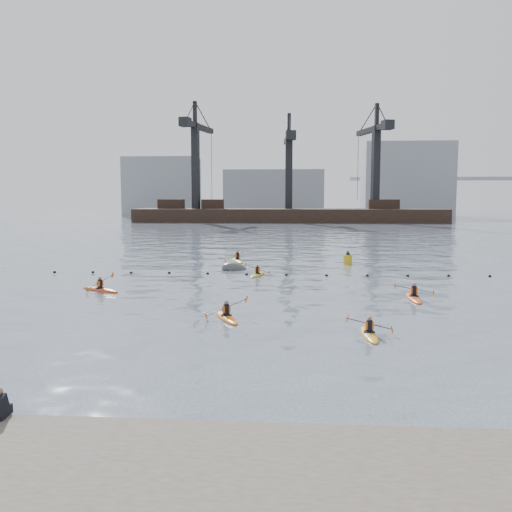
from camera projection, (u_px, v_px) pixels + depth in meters
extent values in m
plane|color=#3D4959|center=(246.00, 369.00, 18.52)|extent=(400.00, 400.00, 0.00)
cube|color=black|center=(2.00, 411.00, 13.32)|extent=(0.34, 0.40, 0.24)
sphere|color=black|center=(55.00, 272.00, 42.05)|extent=(0.24, 0.24, 0.24)
sphere|color=black|center=(93.00, 272.00, 41.99)|extent=(0.24, 0.24, 0.24)
sphere|color=black|center=(131.00, 273.00, 41.86)|extent=(0.24, 0.24, 0.24)
sphere|color=black|center=(169.00, 273.00, 41.61)|extent=(0.24, 0.24, 0.24)
sphere|color=black|center=(208.00, 274.00, 41.27)|extent=(0.24, 0.24, 0.24)
sphere|color=black|center=(246.00, 274.00, 40.88)|extent=(0.24, 0.24, 0.24)
sphere|color=black|center=(286.00, 275.00, 40.53)|extent=(0.24, 0.24, 0.24)
sphere|color=black|center=(326.00, 276.00, 40.29)|extent=(0.24, 0.24, 0.24)
sphere|color=black|center=(367.00, 276.00, 40.16)|extent=(0.24, 0.24, 0.24)
sphere|color=black|center=(408.00, 276.00, 40.10)|extent=(0.24, 0.24, 0.24)
sphere|color=black|center=(448.00, 276.00, 40.04)|extent=(0.24, 0.24, 0.24)
sphere|color=black|center=(490.00, 276.00, 39.91)|extent=(0.24, 0.24, 0.24)
cube|color=black|center=(288.00, 218.00, 127.48)|extent=(72.00, 12.00, 4.50)
cube|color=black|center=(171.00, 204.00, 129.15)|extent=(6.00, 3.00, 2.20)
cube|color=black|center=(213.00, 204.00, 128.42)|extent=(5.00, 3.00, 2.20)
cube|color=black|center=(383.00, 204.00, 125.53)|extent=(7.00, 3.00, 2.20)
cube|color=black|center=(196.00, 166.00, 127.75)|extent=(1.85, 1.85, 20.00)
cube|color=black|center=(199.00, 127.00, 129.33)|extent=(4.31, 17.93, 1.20)
cube|color=black|center=(185.00, 122.00, 120.66)|extent=(2.62, 2.94, 2.00)
cube|color=black|center=(195.00, 112.00, 126.39)|extent=(0.93, 0.93, 5.00)
cube|color=black|center=(289.00, 172.00, 126.32)|extent=(1.73, 1.73, 17.00)
cube|color=black|center=(288.00, 139.00, 127.70)|extent=(2.50, 15.05, 1.20)
cube|color=black|center=(291.00, 135.00, 120.24)|extent=(2.42, 2.78, 2.00)
cube|color=black|center=(289.00, 124.00, 125.12)|extent=(0.87, 0.87, 5.00)
cube|color=black|center=(376.00, 168.00, 124.76)|extent=(1.96, 1.96, 19.00)
cube|color=black|center=(372.00, 130.00, 126.28)|extent=(5.56, 16.73, 1.20)
cube|color=black|center=(388.00, 125.00, 117.98)|extent=(2.80, 3.08, 2.00)
cube|color=black|center=(377.00, 114.00, 123.46)|extent=(0.98, 0.98, 5.00)
cube|color=gray|center=(162.00, 187.00, 169.16)|extent=(22.00, 14.00, 18.00)
cube|color=gray|center=(274.00, 193.00, 166.84)|extent=(30.00, 14.00, 14.00)
cube|color=gray|center=(406.00, 180.00, 163.50)|extent=(26.00, 14.00, 22.00)
cube|color=gray|center=(455.00, 179.00, 181.77)|extent=(70.00, 2.00, 1.20)
cylinder|color=gray|center=(379.00, 185.00, 183.80)|extent=(1.60, 1.60, 20.00)
ellipsoid|color=orange|center=(226.00, 318.00, 26.18)|extent=(1.83, 3.18, 0.32)
cylinder|color=black|center=(226.00, 315.00, 26.16)|extent=(0.78, 0.78, 0.06)
cylinder|color=black|center=(226.00, 309.00, 26.13)|extent=(0.30, 0.30, 0.52)
cube|color=#E5580C|center=(226.00, 309.00, 26.13)|extent=(0.42, 0.34, 0.34)
sphere|color=#8C6651|center=(226.00, 302.00, 26.10)|extent=(0.21, 0.21, 0.21)
cylinder|color=black|center=(226.00, 307.00, 26.12)|extent=(1.92, 0.85, 0.77)
cube|color=#D85914|center=(206.00, 316.00, 25.83)|extent=(0.20, 0.19, 0.34)
cube|color=#D85914|center=(246.00, 299.00, 26.41)|extent=(0.20, 0.19, 0.34)
ellipsoid|color=orange|center=(369.00, 335.00, 22.95)|extent=(0.69, 2.98, 0.30)
cylinder|color=black|center=(369.00, 332.00, 22.94)|extent=(0.57, 0.57, 0.06)
cylinder|color=black|center=(369.00, 326.00, 22.91)|extent=(0.28, 0.28, 0.48)
cube|color=#E5580C|center=(369.00, 326.00, 22.91)|extent=(0.34, 0.21, 0.31)
sphere|color=#8C6651|center=(370.00, 318.00, 22.88)|extent=(0.19, 0.19, 0.19)
cylinder|color=black|center=(369.00, 324.00, 22.90)|extent=(1.99, 0.10, 0.51)
cube|color=#D85914|center=(347.00, 318.00, 22.91)|extent=(0.12, 0.13, 0.32)
cube|color=#D85914|center=(392.00, 329.00, 22.89)|extent=(0.12, 0.13, 0.32)
ellipsoid|color=#CB4113|center=(100.00, 290.00, 33.96)|extent=(3.08, 2.14, 0.32)
cylinder|color=black|center=(100.00, 288.00, 33.95)|extent=(0.82, 0.82, 0.06)
cylinder|color=black|center=(100.00, 284.00, 33.92)|extent=(0.30, 0.30, 0.52)
cube|color=#E5580C|center=(100.00, 283.00, 33.92)|extent=(0.37, 0.42, 0.34)
sphere|color=#8C6651|center=(100.00, 278.00, 33.88)|extent=(0.21, 0.21, 0.21)
cylinder|color=black|center=(100.00, 282.00, 33.91)|extent=(1.08, 1.84, 0.71)
cube|color=#D85914|center=(87.00, 289.00, 33.11)|extent=(0.20, 0.20, 0.34)
cube|color=#D85914|center=(113.00, 275.00, 34.71)|extent=(0.20, 0.20, 0.34)
ellipsoid|color=gold|center=(257.00, 275.00, 40.47)|extent=(1.25, 3.04, 0.30)
cylinder|color=black|center=(257.00, 273.00, 40.45)|extent=(0.67, 0.67, 0.06)
cylinder|color=black|center=(257.00, 270.00, 40.43)|extent=(0.28, 0.28, 0.48)
cube|color=#E5580C|center=(257.00, 270.00, 40.42)|extent=(0.37, 0.28, 0.32)
sphere|color=#8C6651|center=(257.00, 266.00, 40.39)|extent=(0.20, 0.20, 0.20)
cylinder|color=black|center=(257.00, 269.00, 40.42)|extent=(1.93, 0.48, 0.63)
cube|color=#D85914|center=(245.00, 265.00, 40.67)|extent=(0.16, 0.16, 0.32)
cube|color=#D85914|center=(270.00, 273.00, 40.17)|extent=(0.16, 0.16, 0.32)
ellipsoid|color=#D54D14|center=(414.00, 298.00, 31.17)|extent=(0.76, 3.40, 0.34)
cylinder|color=black|center=(414.00, 296.00, 31.15)|extent=(0.65, 0.65, 0.06)
cylinder|color=black|center=(414.00, 291.00, 31.12)|extent=(0.32, 0.32, 0.55)
cube|color=#E5580C|center=(414.00, 291.00, 31.12)|extent=(0.39, 0.24, 0.36)
sphere|color=#8C6651|center=(414.00, 285.00, 31.08)|extent=(0.22, 0.22, 0.22)
cylinder|color=black|center=(414.00, 289.00, 31.11)|extent=(2.30, 0.09, 0.42)
cube|color=#D85914|center=(433.00, 292.00, 31.02)|extent=(0.11, 0.15, 0.36)
cube|color=#D85914|center=(395.00, 286.00, 31.19)|extent=(0.11, 0.15, 0.36)
ellipsoid|color=yellow|center=(237.00, 261.00, 49.37)|extent=(1.80, 3.68, 0.36)
cylinder|color=black|center=(237.00, 259.00, 49.36)|extent=(0.86, 0.86, 0.07)
cylinder|color=black|center=(237.00, 256.00, 49.32)|extent=(0.34, 0.34, 0.59)
cube|color=#E5580C|center=(237.00, 256.00, 49.32)|extent=(0.46, 0.36, 0.39)
sphere|color=#8C6651|center=(237.00, 252.00, 49.28)|extent=(0.24, 0.24, 0.24)
cylinder|color=black|center=(237.00, 255.00, 49.31)|extent=(2.19, 0.74, 1.06)
cube|color=#D85914|center=(225.00, 260.00, 49.09)|extent=(0.25, 0.22, 0.37)
cube|color=#D85914|center=(250.00, 249.00, 49.53)|extent=(0.25, 0.22, 0.37)
ellipsoid|color=#393C3E|center=(235.00, 269.00, 43.87)|extent=(2.76, 2.38, 1.56)
cylinder|color=gold|center=(348.00, 260.00, 47.38)|extent=(0.76, 0.76, 0.98)
cone|color=black|center=(348.00, 252.00, 47.30)|extent=(0.48, 0.48, 0.38)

